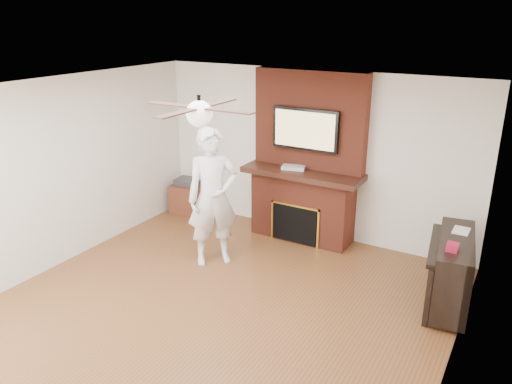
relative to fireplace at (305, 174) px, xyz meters
The scene contains 11 objects.
room_shell 2.56m from the fireplace, 90.00° to the right, with size 5.36×5.86×2.86m.
fireplace is the anchor object (origin of this frame).
tv 0.69m from the fireplace, 90.00° to the right, with size 1.00×0.08×0.60m.
ceiling_fan 2.88m from the fireplace, 90.00° to the right, with size 1.21×1.21×0.31m.
person 1.54m from the fireplace, 117.27° to the right, with size 0.69×0.46×1.88m, color white.
side_table 2.26m from the fireplace, behind, with size 0.57×0.57×0.59m.
piano 2.52m from the fireplace, 20.97° to the right, with size 0.64×1.33×0.93m.
cable_box 0.21m from the fireplace, 146.21° to the right, with size 0.34×0.19×0.05m, color silver.
candle_green 0.98m from the fireplace, 76.59° to the right, with size 0.06×0.06×0.09m, color #4A8D38.
candle_cream 0.98m from the fireplace, 52.03° to the right, with size 0.08×0.08×0.11m, color beige.
candle_blue 1.01m from the fireplace, 36.24° to the right, with size 0.06×0.06×0.07m, color #326598.
Camera 1 is at (2.90, -3.89, 3.25)m, focal length 35.00 mm.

